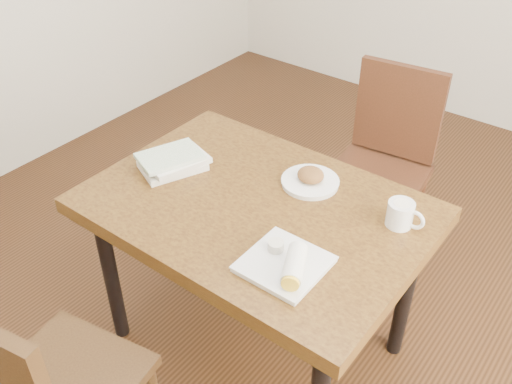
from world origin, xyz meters
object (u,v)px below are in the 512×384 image
Objects in this scene: table at (256,221)px; coffee_mug at (401,214)px; plate_scone at (310,179)px; plate_burrito at (287,264)px; chair_far at (385,155)px; book_stack at (173,162)px.

coffee_mug reaches higher than table.
plate_scone is 0.37m from coffee_mug.
coffee_mug reaches higher than plate_burrito.
chair_far is 0.69m from plate_scone.
plate_scone is at bearing 67.75° from table.
plate_burrito reaches higher than table.
plate_burrito is at bearing -113.48° from coffee_mug.
table is 1.25× the size of chair_far.
chair_far is 3.90× the size of plate_burrito.
chair_far is 0.80m from coffee_mug.
book_stack is at bearing -118.55° from chair_far.
plate_burrito is at bearing -65.69° from plate_scone.
plate_scone is 0.47m from plate_burrito.
plate_burrito is at bearing -80.17° from chair_far.
table is 4.16× the size of book_stack.
coffee_mug is at bearing -61.39° from chair_far.
plate_scone is at bearing -90.47° from chair_far.
coffee_mug is 0.88m from book_stack.
table is at bearing 2.46° from book_stack.
plate_scone is at bearing 114.31° from plate_burrito.
chair_far is 3.34× the size of book_stack.
chair_far is at bearing 61.45° from book_stack.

